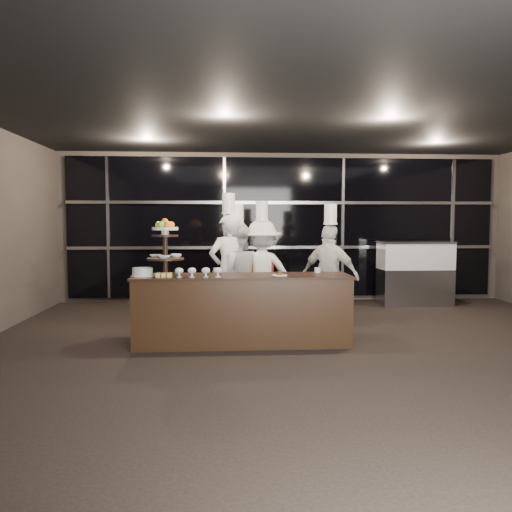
{
  "coord_description": "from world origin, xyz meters",
  "views": [
    {
      "loc": [
        -1.23,
        -5.11,
        1.63
      ],
      "look_at": [
        -0.78,
        1.71,
        1.15
      ],
      "focal_mm": 35.0,
      "sensor_mm": 36.0,
      "label": 1
    }
  ],
  "objects": [
    {
      "name": "layer_cake",
      "position": [
        -2.27,
        1.36,
        0.97
      ],
      "size": [
        0.3,
        0.3,
        0.11
      ],
      "color": "white",
      "rests_on": "buffet_counter"
    },
    {
      "name": "chef_a",
      "position": [
        -1.15,
        2.39,
        0.9
      ],
      "size": [
        0.75,
        0.64,
        2.04
      ],
      "color": "white",
      "rests_on": "ground"
    },
    {
      "name": "chef_b",
      "position": [
        -1.01,
        2.48,
        0.81
      ],
      "size": [
        0.8,
        0.63,
        1.88
      ],
      "color": "silver",
      "rests_on": "ground"
    },
    {
      "name": "chef_d",
      "position": [
        0.39,
        2.34,
        0.81
      ],
      "size": [
        0.97,
        0.87,
        1.89
      ],
      "color": "silver",
      "rests_on": "ground"
    },
    {
      "name": "small_plate",
      "position": [
        -0.5,
        1.31,
        0.94
      ],
      "size": [
        0.2,
        0.2,
        0.05
      ],
      "color": "white",
      "rests_on": "buffet_counter"
    },
    {
      "name": "buffet_counter",
      "position": [
        -0.98,
        1.41,
        0.47
      ],
      "size": [
        2.84,
        0.74,
        0.92
      ],
      "color": "black",
      "rests_on": "ground"
    },
    {
      "name": "display_stand",
      "position": [
        -1.98,
        1.41,
        1.34
      ],
      "size": [
        0.48,
        0.48,
        0.74
      ],
      "color": "black",
      "rests_on": "buffet_counter"
    },
    {
      "name": "pastry_squares",
      "position": [
        -1.98,
        1.24,
        0.95
      ],
      "size": [
        0.2,
        0.13,
        0.05
      ],
      "color": "#F8D179",
      "rests_on": "buffet_counter"
    },
    {
      "name": "room",
      "position": [
        0.0,
        0.0,
        1.5
      ],
      "size": [
        10.0,
        10.0,
        10.0
      ],
      "color": "black",
      "rests_on": "ground"
    },
    {
      "name": "compotes",
      "position": [
        -1.54,
        1.19,
        1.0
      ],
      "size": [
        0.6,
        0.11,
        0.12
      ],
      "color": "silver",
      "rests_on": "buffet_counter"
    },
    {
      "name": "chef_c",
      "position": [
        -0.63,
        2.59,
        0.83
      ],
      "size": [
        1.1,
        0.68,
        1.94
      ],
      "color": "white",
      "rests_on": "ground"
    },
    {
      "name": "display_case",
      "position": [
        2.48,
        4.3,
        0.69
      ],
      "size": [
        1.38,
        0.6,
        1.24
      ],
      "color": "#A5A5AA",
      "rests_on": "ground"
    },
    {
      "name": "chef_cup",
      "position": [
        0.07,
        1.66,
        0.96
      ],
      "size": [
        0.08,
        0.08,
        0.07
      ],
      "primitive_type": "cylinder",
      "color": "white",
      "rests_on": "buffet_counter"
    },
    {
      "name": "window_wall",
      "position": [
        0.0,
        4.94,
        1.5
      ],
      "size": [
        8.6,
        0.1,
        2.8
      ],
      "color": "black",
      "rests_on": "ground"
    }
  ]
}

